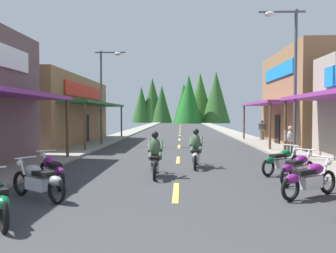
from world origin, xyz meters
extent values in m
cube|color=#38383A|center=(0.00, 33.62, -0.05)|extent=(9.68, 97.25, 0.10)
cube|color=gray|center=(-5.87, 33.62, 0.06)|extent=(2.05, 97.25, 0.12)
cube|color=gray|center=(5.87, 33.62, 0.06)|extent=(2.05, 97.25, 0.12)
cube|color=#E0C64C|center=(0.00, 8.11, 0.01)|extent=(0.16, 2.40, 0.01)
cube|color=#E0C64C|center=(0.00, 14.64, 0.01)|extent=(0.16, 2.40, 0.01)
cube|color=#E0C64C|center=(0.00, 21.17, 0.01)|extent=(0.16, 2.40, 0.01)
cube|color=#E0C64C|center=(0.00, 27.32, 0.01)|extent=(0.16, 2.40, 0.01)
cube|color=#E0C64C|center=(0.00, 33.22, 0.01)|extent=(0.16, 2.40, 0.01)
cube|color=#E0C64C|center=(0.00, 38.58, 0.01)|extent=(0.16, 2.40, 0.01)
cube|color=#E0C64C|center=(0.00, 44.43, 0.01)|extent=(0.16, 2.40, 0.01)
cube|color=#E0C64C|center=(0.00, 49.82, 0.01)|extent=(0.16, 2.40, 0.01)
cube|color=#E0C64C|center=(0.00, 55.89, 0.01)|extent=(0.16, 2.40, 0.01)
cube|color=#E0C64C|center=(0.00, 62.80, 0.01)|extent=(0.16, 2.40, 0.01)
cube|color=#E0C64C|center=(0.00, 69.77, 0.01)|extent=(0.16, 2.40, 0.01)
cube|color=#8C338C|center=(-5.99, 10.63, 2.90)|extent=(1.80, 8.74, 0.16)
cylinder|color=brown|center=(-5.29, 14.80, 1.41)|extent=(0.14, 0.14, 2.82)
cube|color=olive|center=(-10.16, 23.60, 2.42)|extent=(6.53, 13.38, 4.84)
cube|color=#236033|center=(-5.99, 23.60, 2.90)|extent=(1.80, 12.04, 0.16)
cylinder|color=brown|center=(-5.29, 17.78, 1.41)|extent=(0.14, 0.14, 2.82)
cylinder|color=brown|center=(-5.29, 29.42, 1.41)|extent=(0.14, 0.14, 2.82)
cube|color=red|center=(-6.83, 23.60, 3.78)|extent=(0.10, 9.36, 0.90)
cube|color=black|center=(-6.85, 23.60, 1.05)|extent=(0.08, 1.10, 2.10)
cylinder|color=brown|center=(5.29, 15.79, 1.41)|extent=(0.14, 0.14, 2.82)
cube|color=olive|center=(9.89, 22.68, 3.25)|extent=(6.00, 9.41, 6.50)
cube|color=#8C338C|center=(5.99, 22.68, 2.90)|extent=(1.80, 8.47, 0.16)
cylinder|color=brown|center=(5.29, 18.64, 1.41)|extent=(0.14, 0.14, 2.82)
cylinder|color=brown|center=(5.29, 26.72, 1.41)|extent=(0.14, 0.14, 2.82)
cube|color=#197FCC|center=(6.83, 22.68, 5.07)|extent=(0.10, 6.59, 0.90)
cube|color=black|center=(6.85, 22.68, 1.05)|extent=(0.08, 1.10, 2.10)
cylinder|color=#474C51|center=(-5.24, 21.47, 3.20)|extent=(0.14, 0.14, 6.39)
cylinder|color=#474C51|center=(-4.61, 21.47, 6.29)|extent=(2.06, 0.10, 0.10)
ellipsoid|color=silver|center=(-4.09, 21.47, 6.19)|extent=(0.50, 0.30, 0.24)
cylinder|color=#474C51|center=(5.24, 14.25, 3.40)|extent=(0.14, 0.14, 6.80)
cylinder|color=#474C51|center=(4.61, 14.25, 6.70)|extent=(2.06, 0.10, 0.10)
ellipsoid|color=silver|center=(4.09, 14.25, 6.60)|extent=(0.50, 0.30, 0.24)
torus|color=black|center=(4.09, 8.09, 0.32)|extent=(0.59, 0.44, 0.64)
torus|color=black|center=(2.84, 7.27, 0.32)|extent=(0.59, 0.44, 0.64)
cube|color=silver|center=(3.46, 7.68, 0.40)|extent=(0.74, 0.62, 0.32)
ellipsoid|color=#721972|center=(3.63, 7.79, 0.72)|extent=(0.64, 0.58, 0.28)
cube|color=black|center=(3.25, 7.54, 0.68)|extent=(0.65, 0.56, 0.12)
ellipsoid|color=#721972|center=(2.88, 7.29, 0.55)|extent=(0.50, 0.44, 0.24)
cylinder|color=silver|center=(3.98, 8.02, 0.65)|extent=(0.34, 0.25, 0.71)
cylinder|color=silver|center=(3.88, 7.95, 1.02)|extent=(0.36, 0.52, 0.04)
sphere|color=white|center=(4.11, 8.11, 0.85)|extent=(0.16, 0.16, 0.16)
torus|color=black|center=(4.28, 9.95, 0.32)|extent=(0.52, 0.53, 0.64)
torus|color=black|center=(3.23, 8.88, 0.32)|extent=(0.52, 0.53, 0.64)
cube|color=silver|center=(3.76, 9.42, 0.40)|extent=(0.69, 0.70, 0.32)
ellipsoid|color=#721972|center=(3.90, 9.56, 0.72)|extent=(0.62, 0.62, 0.28)
cube|color=black|center=(3.58, 9.24, 0.68)|extent=(0.62, 0.62, 0.12)
ellipsoid|color=#721972|center=(3.27, 8.92, 0.55)|extent=(0.48, 0.48, 0.24)
cylinder|color=silver|center=(4.19, 9.86, 0.65)|extent=(0.30, 0.31, 0.71)
cylinder|color=silver|center=(4.11, 9.78, 1.02)|extent=(0.46, 0.45, 0.04)
sphere|color=white|center=(4.30, 9.98, 0.85)|extent=(0.16, 0.16, 0.16)
torus|color=black|center=(4.33, 11.48, 0.32)|extent=(0.57, 0.47, 0.64)
torus|color=black|center=(3.14, 10.58, 0.32)|extent=(0.57, 0.47, 0.64)
cube|color=silver|center=(3.74, 11.03, 0.40)|extent=(0.73, 0.65, 0.32)
ellipsoid|color=#0C5933|center=(3.90, 11.15, 0.72)|extent=(0.64, 0.59, 0.28)
cube|color=black|center=(3.54, 10.88, 0.68)|extent=(0.65, 0.59, 0.12)
ellipsoid|color=#0C5933|center=(3.18, 10.61, 0.55)|extent=(0.50, 0.46, 0.24)
cylinder|color=silver|center=(4.23, 11.40, 0.65)|extent=(0.33, 0.27, 0.71)
cylinder|color=silver|center=(4.14, 11.33, 1.02)|extent=(0.39, 0.50, 0.04)
sphere|color=white|center=(4.36, 11.50, 0.85)|extent=(0.16, 0.16, 0.16)
torus|color=black|center=(-3.06, 4.81, 0.32)|extent=(0.48, 0.56, 0.64)
ellipsoid|color=#0C5933|center=(-3.09, 4.84, 0.55)|extent=(0.46, 0.49, 0.24)
torus|color=black|center=(-4.09, 7.61, 0.32)|extent=(0.59, 0.43, 0.64)
torus|color=black|center=(-2.83, 6.80, 0.32)|extent=(0.59, 0.43, 0.64)
cube|color=silver|center=(-3.46, 7.20, 0.40)|extent=(0.74, 0.61, 0.32)
ellipsoid|color=#99999E|center=(-3.63, 7.31, 0.72)|extent=(0.64, 0.57, 0.28)
cube|color=black|center=(-3.25, 7.07, 0.68)|extent=(0.66, 0.56, 0.12)
ellipsoid|color=#99999E|center=(-2.87, 6.82, 0.55)|extent=(0.50, 0.44, 0.24)
cylinder|color=silver|center=(-3.98, 7.54, 0.65)|extent=(0.35, 0.25, 0.71)
cylinder|color=silver|center=(-3.88, 7.47, 1.02)|extent=(0.36, 0.53, 0.04)
sphere|color=white|center=(-4.12, 7.62, 0.85)|extent=(0.16, 0.16, 0.16)
torus|color=black|center=(-4.17, 9.29, 0.32)|extent=(0.48, 0.56, 0.64)
torus|color=black|center=(-3.23, 8.12, 0.32)|extent=(0.48, 0.56, 0.64)
cube|color=silver|center=(-3.70, 8.71, 0.40)|extent=(0.66, 0.72, 0.32)
ellipsoid|color=#721972|center=(-3.82, 8.86, 0.72)|extent=(0.60, 0.64, 0.28)
cube|color=black|center=(-3.54, 8.51, 0.68)|extent=(0.59, 0.64, 0.12)
ellipsoid|color=#721972|center=(-3.26, 8.16, 0.55)|extent=(0.46, 0.49, 0.24)
cylinder|color=silver|center=(-4.09, 9.19, 0.65)|extent=(0.28, 0.33, 0.71)
cylinder|color=silver|center=(-4.01, 9.10, 1.02)|extent=(0.49, 0.41, 0.04)
sphere|color=white|center=(-4.19, 9.31, 0.85)|extent=(0.16, 0.16, 0.16)
torus|color=black|center=(-0.78, 11.17, 0.32)|extent=(0.13, 0.64, 0.64)
torus|color=black|center=(-0.71, 9.67, 0.32)|extent=(0.13, 0.64, 0.64)
cube|color=silver|center=(-0.75, 10.42, 0.40)|extent=(0.31, 0.71, 0.32)
ellipsoid|color=black|center=(-0.76, 10.62, 0.72)|extent=(0.35, 0.57, 0.28)
cube|color=black|center=(-0.74, 10.17, 0.68)|extent=(0.31, 0.61, 0.12)
ellipsoid|color=black|center=(-0.71, 9.72, 0.55)|extent=(0.26, 0.45, 0.24)
cylinder|color=silver|center=(-0.78, 11.04, 0.65)|extent=(0.08, 0.37, 0.71)
cylinder|color=silver|center=(-0.77, 10.92, 1.02)|extent=(0.60, 0.07, 0.04)
sphere|color=white|center=(-0.78, 11.20, 0.85)|extent=(0.16, 0.16, 0.16)
ellipsoid|color=#3F593F|center=(-0.74, 10.27, 1.05)|extent=(0.40, 0.40, 0.64)
sphere|color=black|center=(-0.74, 10.32, 1.45)|extent=(0.24, 0.24, 0.24)
cylinder|color=#3F593F|center=(-0.91, 10.43, 0.70)|extent=(0.16, 0.43, 0.24)
cylinder|color=#3F593F|center=(-0.96, 10.56, 1.05)|extent=(0.12, 0.51, 0.40)
cylinder|color=#3F593F|center=(-0.59, 10.44, 0.70)|extent=(0.16, 0.43, 0.24)
cylinder|color=#3F593F|center=(-0.55, 10.58, 1.05)|extent=(0.12, 0.51, 0.40)
torus|color=black|center=(0.81, 13.26, 0.32)|extent=(0.15, 0.65, 0.64)
torus|color=black|center=(0.68, 11.76, 0.32)|extent=(0.15, 0.65, 0.64)
cube|color=silver|center=(0.75, 12.51, 0.40)|extent=(0.34, 0.72, 0.32)
ellipsoid|color=#99999E|center=(0.76, 12.71, 0.72)|extent=(0.37, 0.59, 0.28)
cube|color=black|center=(0.72, 12.26, 0.68)|extent=(0.33, 0.62, 0.12)
ellipsoid|color=#99999E|center=(0.68, 11.81, 0.55)|extent=(0.28, 0.46, 0.24)
cylinder|color=silver|center=(0.80, 13.13, 0.65)|extent=(0.09, 0.38, 0.71)
cylinder|color=silver|center=(0.79, 13.01, 1.02)|extent=(0.60, 0.09, 0.04)
sphere|color=white|center=(0.81, 13.29, 0.85)|extent=(0.16, 0.16, 0.16)
ellipsoid|color=#3F593F|center=(0.73, 12.36, 1.05)|extent=(0.41, 0.41, 0.64)
sphere|color=black|center=(0.74, 12.41, 1.45)|extent=(0.24, 0.24, 0.24)
cylinder|color=#3F593F|center=(0.59, 12.55, 0.70)|extent=(0.18, 0.43, 0.24)
cylinder|color=#3F593F|center=(0.55, 12.68, 1.05)|extent=(0.14, 0.51, 0.40)
cylinder|color=#3F593F|center=(0.91, 12.52, 0.70)|extent=(0.18, 0.43, 0.24)
cylinder|color=#3F593F|center=(0.97, 12.64, 1.05)|extent=(0.14, 0.51, 0.40)
cylinder|color=#3F593F|center=(5.31, 15.33, 0.40)|extent=(0.14, 0.14, 0.80)
cylinder|color=#3F593F|center=(5.49, 15.30, 0.40)|extent=(0.14, 0.14, 0.80)
ellipsoid|color=#B2A599|center=(5.40, 15.32, 1.08)|extent=(0.40, 0.31, 0.56)
cylinder|color=#B2A599|center=(5.16, 15.35, 1.11)|extent=(0.09, 0.09, 0.54)
cylinder|color=#B2A599|center=(5.63, 15.28, 1.11)|extent=(0.09, 0.09, 0.54)
sphere|color=tan|center=(5.40, 15.32, 1.48)|extent=(0.22, 0.22, 0.22)
cylinder|color=#726659|center=(6.68, 26.00, 0.42)|extent=(0.14, 0.14, 0.83)
cylinder|color=#726659|center=(6.50, 25.97, 0.42)|extent=(0.14, 0.14, 0.83)
ellipsoid|color=#726659|center=(6.59, 25.98, 1.13)|extent=(0.39, 0.31, 0.59)
cylinder|color=#726659|center=(6.83, 26.02, 1.16)|extent=(0.09, 0.09, 0.56)
cylinder|color=#726659|center=(6.35, 25.95, 1.16)|extent=(0.09, 0.09, 0.56)
sphere|color=#8C664C|center=(6.59, 25.98, 1.55)|extent=(0.23, 0.23, 0.23)
cone|color=#295923|center=(-10.11, 85.57, 4.66)|extent=(5.22, 5.22, 9.32)
cone|color=#2E5923|center=(8.68, 82.22, 6.35)|extent=(7.11, 7.11, 12.70)
cone|color=#1E6723|center=(1.94, 80.34, 5.87)|extent=(6.57, 6.57, 11.74)
cone|color=#285023|center=(-4.79, 84.68, 4.74)|extent=(5.31, 5.31, 9.48)
cone|color=#216323|center=(0.77, 82.00, 4.90)|extent=(5.48, 5.48, 9.79)
cone|color=#326423|center=(4.94, 84.42, 6.33)|extent=(7.09, 7.09, 12.67)
cone|color=#2B5723|center=(-7.37, 86.64, 5.83)|extent=(6.53, 6.53, 11.66)
camera|label=1|loc=(0.14, -1.07, 2.14)|focal=36.05mm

